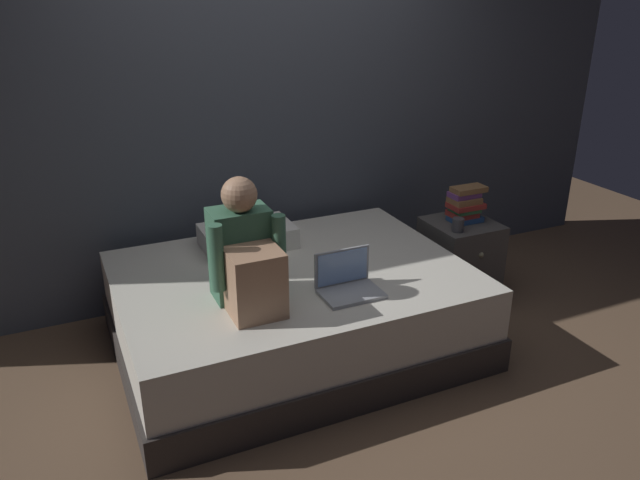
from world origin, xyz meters
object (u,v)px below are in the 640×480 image
Objects in this scene: person_sitting at (246,258)px; laptop at (348,283)px; nightstand at (459,259)px; book_stack at (465,205)px; mug at (458,225)px; pillow at (248,236)px; bed at (293,309)px.

person_sitting is 0.56m from laptop.
book_stack is (0.02, 0.01, 0.39)m from nightstand.
nightstand is 2.20× the size of book_stack.
person_sitting reaches higher than nightstand.
mug is at bearing 10.86° from person_sitting.
mug is (-0.15, -0.13, -0.07)m from book_stack.
person_sitting is 0.77m from pillow.
pillow reaches higher than mug.
nightstand is 1.77m from person_sitting.
book_stack reaches higher than bed.
book_stack is (1.32, 0.16, 0.41)m from bed.
laptop is at bearing -70.91° from pillow.
nightstand is 0.36m from mug.
laptop reaches higher than bed.
laptop is (-1.13, -0.52, 0.29)m from nightstand.
laptop is at bearing -158.08° from mug.
person_sitting is at bearing -166.00° from nightstand.
mug is at bearing 1.64° from bed.
book_stack is at bearing 14.25° from person_sitting.
bed is at bearing -178.36° from mug.
book_stack is at bearing -11.25° from pillow.
bed is at bearing 114.23° from laptop.
person_sitting reaches higher than mug.
laptop is at bearing -155.03° from book_stack.
mug is at bearing -138.05° from book_stack.
laptop is (0.17, -0.37, 0.31)m from bed.
mug is at bearing -137.31° from nightstand.
bed is 1.22m from mug.
nightstand is 1.48m from pillow.
mug is at bearing -17.93° from pillow.
bed is 22.22× the size of mug.
pillow reaches higher than nightstand.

